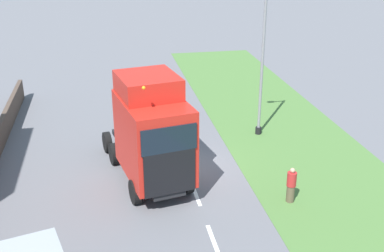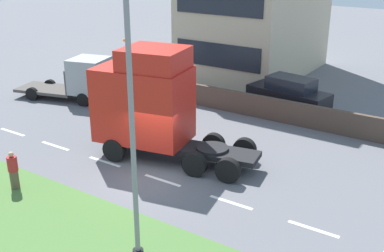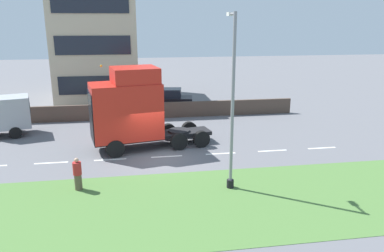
% 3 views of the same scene
% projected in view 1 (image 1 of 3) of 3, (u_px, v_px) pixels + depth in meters
% --- Properties ---
extents(ground_plane, '(120.00, 120.00, 0.00)m').
position_uv_depth(ground_plane, '(186.00, 168.00, 22.82)').
color(ground_plane, slate).
rests_on(ground_plane, ground).
extents(grass_verge, '(7.00, 44.00, 0.01)m').
position_uv_depth(grass_verge, '(305.00, 158.00, 23.84)').
color(grass_verge, '#4C7538').
rests_on(grass_verge, ground).
extents(lane_markings, '(0.16, 21.00, 0.00)m').
position_uv_depth(lane_markings, '(184.00, 162.00, 23.45)').
color(lane_markings, white).
rests_on(lane_markings, ground).
extents(lorry_cab, '(3.82, 7.56, 5.11)m').
position_uv_depth(lorry_cab, '(152.00, 133.00, 20.42)').
color(lorry_cab, black).
rests_on(lorry_cab, ground).
extents(lamp_post, '(1.29, 0.33, 7.95)m').
position_uv_depth(lamp_post, '(261.00, 70.00, 25.14)').
color(lamp_post, black).
rests_on(lamp_post, ground).
extents(pedestrian, '(0.39, 0.39, 1.57)m').
position_uv_depth(pedestrian, '(291.00, 185.00, 19.77)').
color(pedestrian, brown).
rests_on(pedestrian, ground).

